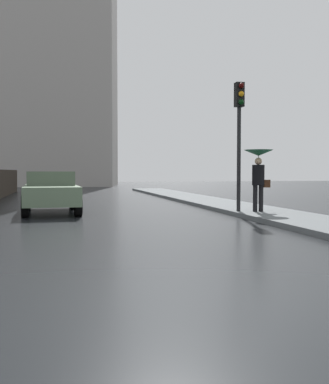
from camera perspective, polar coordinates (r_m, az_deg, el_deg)
The scene contains 5 objects.
ground at distance 5.13m, azimuth 1.88°, elevation -13.10°, with size 120.00×120.00×0.00m, color black.
car_green_mid_road at distance 16.28m, azimuth -13.54°, elevation 0.08°, with size 1.94×4.38×1.38m.
pedestrian_with_umbrella_far at distance 14.91m, azimuth 11.26°, elevation 3.13°, with size 0.90×0.90×1.91m.
traffic_light at distance 15.03m, azimuth 9.00°, elevation 8.37°, with size 0.26×0.39×4.00m.
distant_tower at distance 50.11m, azimuth -14.84°, elevation 19.02°, with size 15.78×10.69×31.46m.
Camera 1 is at (-1.22, -4.79, 1.38)m, focal length 44.26 mm.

